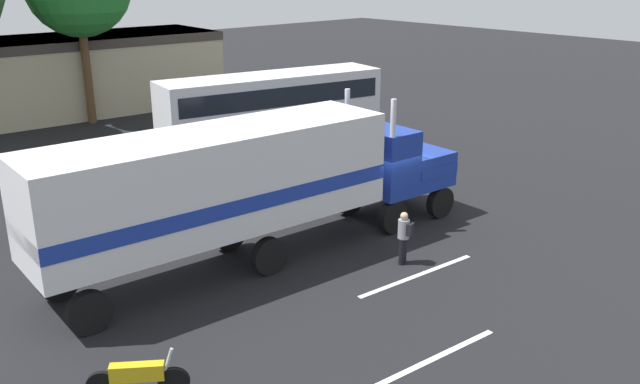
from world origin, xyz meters
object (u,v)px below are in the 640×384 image
Objects in this scene: parked_bus at (272,102)px; motorcycle at (138,377)px; semi_truck at (249,180)px; person_bystander at (404,236)px.

parked_bus is 6.40× the size of motorcycle.
semi_truck is at bearing -131.09° from parked_bus.
motorcycle is at bearing -136.14° from parked_bus.
semi_truck is 8.11× the size of motorcycle.
person_bystander is 0.92× the size of motorcycle.
semi_truck is 7.27m from motorcycle.
person_bystander is at bearing -113.00° from parked_bus.
parked_bus is (8.89, 10.19, -0.46)m from semi_truck.
semi_truck is at bearing 34.05° from motorcycle.
parked_bus is at bearing 43.86° from motorcycle.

